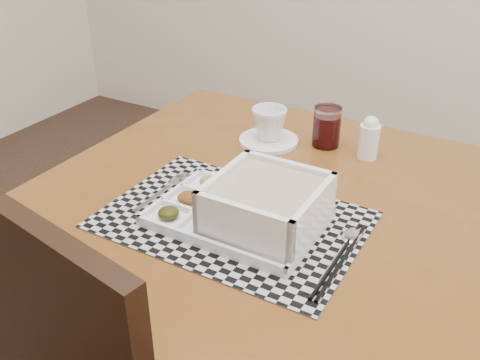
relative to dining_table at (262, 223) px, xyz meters
The scene contains 10 objects.
dining_table is the anchor object (origin of this frame).
placemat 0.14m from the dining_table, 92.23° to the right, with size 0.50×0.34×0.00m, color #A6A6AE.
serving_tray 0.17m from the dining_table, 65.90° to the right, with size 0.32×0.22×0.10m.
fork 0.23m from the dining_table, 151.97° to the right, with size 0.02×0.19×0.00m.
spoon 0.24m from the dining_table, 18.54° to the right, with size 0.04×0.18×0.01m.
chopsticks 0.28m from the dining_table, 31.70° to the right, with size 0.02×0.24×0.01m.
saucer 0.27m from the dining_table, 114.37° to the left, with size 0.15×0.15×0.01m, color white.
cup 0.28m from the dining_table, 114.37° to the left, with size 0.09×0.09×0.08m, color white.
juice_glass 0.31m from the dining_table, 84.99° to the left, with size 0.07×0.07×0.10m.
creamer_bottle 0.33m from the dining_table, 63.46° to the left, with size 0.05×0.05×0.11m.
Camera 1 is at (0.07, -0.03, 1.30)m, focal length 40.00 mm.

